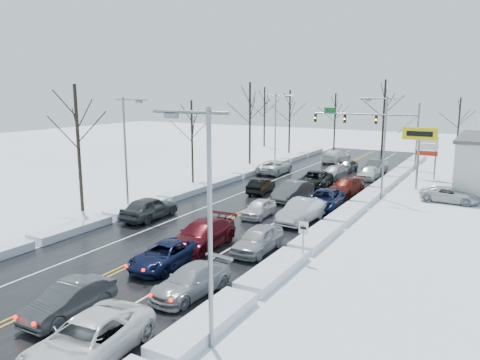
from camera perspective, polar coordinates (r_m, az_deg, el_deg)
The scene contains 41 objects.
ground at distance 37.29m, azimuth 0.46°, elevation -3.90°, with size 160.00×160.00×0.00m, color white.
road_surface at distance 39.00m, azimuth 1.88°, elevation -3.23°, with size 14.00×84.00×0.01m, color black.
snow_bank_left at distance 42.92m, azimuth -7.17°, elevation -2.00°, with size 1.63×72.00×0.53m, color silver.
snow_bank_right at distance 36.26m, azimuth 12.63°, elevation -4.61°, with size 1.63×72.00×0.53m, color silver.
traffic_signal_mast at distance 61.32m, azimuth 16.19°, elevation 6.72°, with size 13.28×0.39×8.00m.
tires_plus_sign at distance 48.29m, azimuth 21.04°, elevation 4.81°, with size 3.20×0.34×6.00m.
used_vehicles_sign at distance 54.39m, azimuth 21.86°, elevation 3.59°, with size 2.20×0.22×4.65m.
speed_limit_sign at distance 26.52m, azimuth 7.73°, elevation -6.56°, with size 0.55×0.09×2.35m.
streetlight_se at distance 16.88m, azimuth -4.28°, elevation -3.71°, with size 3.20×0.25×9.00m.
streetlight_ne at distance 42.78m, azimuth 16.95°, elevation 4.78°, with size 3.20×0.25×9.00m.
streetlight_sw at distance 37.91m, azimuth -13.61°, elevation 4.21°, with size 3.20×0.25×9.00m.
streetlight_nw at distance 61.37m, azimuth 4.51°, elevation 6.96°, with size 3.20×0.25×9.00m.
tree_left_b at distance 38.65m, azimuth -19.26°, elevation 6.53°, with size 4.00×4.00×10.00m.
tree_left_c at distance 48.54m, azimuth -5.90°, elevation 6.63°, with size 3.40×3.40×8.50m.
tree_left_d at distance 60.76m, azimuth 1.22°, elevation 8.87°, with size 4.20×4.20×10.50m.
tree_left_e at distance 71.43m, azimuth 6.09°, elevation 8.57°, with size 3.80×3.80×9.50m.
tree_far_a at distance 79.88m, azimuth 3.01°, elevation 9.11°, with size 4.00×4.00×10.00m.
tree_far_b at distance 76.32m, azimuth 11.53°, elevation 8.30°, with size 3.60×3.60×9.00m.
tree_far_c at distance 72.26m, azimuth 17.20°, elevation 9.00°, with size 4.40×4.40×11.00m.
tree_far_d at distance 72.38m, azimuth 25.18°, elevation 7.07°, with size 3.40×3.40×8.50m.
queued_car_1 at distance 22.25m, azimuth -19.97°, elevation -15.23°, with size 1.51×4.34×1.43m, color #3C3F41.
queued_car_2 at distance 26.46m, azimuth -9.12°, elevation -10.39°, with size 2.22×4.81×1.34m, color black.
queued_car_3 at distance 29.17m, azimuth -4.63°, elevation -8.23°, with size 2.33×5.74×1.67m, color #4A0910.
queued_car_4 at distance 35.92m, azimuth 2.30°, elevation -4.49°, with size 1.58×3.92×1.34m, color silver.
queued_car_5 at distance 41.28m, azimuth 6.45°, elevation -2.50°, with size 1.77×5.08×1.67m, color #474A4C.
queued_car_6 at distance 46.62m, azimuth 9.01°, elevation -1.01°, with size 2.75×5.97×1.66m, color black.
queued_car_7 at distance 52.01m, azimuth 11.31°, elevation 0.16°, with size 1.95×4.79×1.39m, color #9B9DA3.
queued_car_8 at distance 56.92m, azimuth 12.94°, elevation 1.02°, with size 1.61×4.01×1.37m, color #404345.
queued_car_11 at distance 23.05m, azimuth -5.91°, elevation -13.64°, with size 1.88×4.62×1.34m, color #94969B.
queued_car_12 at distance 28.44m, azimuth 2.19°, elevation -8.71°, with size 1.81×4.49×1.53m, color #9C9EA4.
queued_car_13 at distance 34.76m, azimuth 7.46°, elevation -5.11°, with size 1.77×5.07×1.67m, color #AEB1B6.
queued_car_14 at distance 38.84m, azimuth 10.19°, elevation -3.47°, with size 2.57×5.57×1.55m, color black.
queued_car_15 at distance 44.38m, azimuth 12.73°, elevation -1.75°, with size 2.11×5.19×1.51m, color #4D100A.
queued_car_16 at distance 52.43m, azimuth 15.43°, elevation 0.06°, with size 1.73×4.31×1.47m, color silver.
queued_car_17 at distance 55.94m, azimuth 16.13°, elevation 0.69°, with size 1.71×4.92×1.62m, color #404446.
oncoming_car_0 at distance 44.02m, azimuth 2.57°, elevation -1.59°, with size 1.46×4.18×1.38m, color black.
oncoming_car_1 at distance 54.30m, azimuth 4.25°, elevation 0.80°, with size 2.60×5.64×1.57m, color silver.
oncoming_car_2 at distance 63.76m, azimuth 11.58°, elevation 2.12°, with size 2.36×5.79×1.68m, color white.
oncoming_car_3 at distance 36.01m, azimuth -10.91°, elevation -4.65°, with size 2.02×5.03×1.71m, color #393B3D.
parked_car_0 at distance 44.25m, azimuth 24.15°, elevation -2.50°, with size 2.22×4.82×1.34m, color silver.
parked_car_2 at distance 55.26m, azimuth 26.29°, elevation -0.15°, with size 1.94×4.82×1.64m, color black.
Camera 1 is at (17.35, -31.59, 9.58)m, focal length 35.00 mm.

